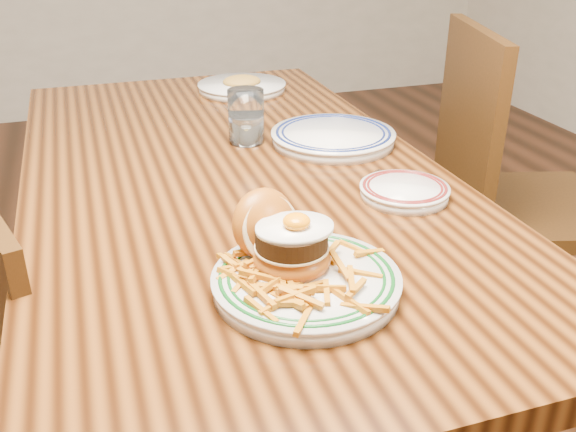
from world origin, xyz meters
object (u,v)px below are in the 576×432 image
object	(u,v)px
table	(234,206)
chair_right	(505,192)
main_plate	(299,265)
side_plate	(404,190)

from	to	relation	value
table	chair_right	bearing A→B (deg)	9.79
chair_right	main_plate	xyz separation A→B (m)	(-0.83, -0.62, 0.27)
chair_right	main_plate	world-z (taller)	chair_right
chair_right	main_plate	distance (m)	1.07
side_plate	chair_right	bearing A→B (deg)	58.04
table	side_plate	world-z (taller)	side_plate
main_plate	chair_right	bearing A→B (deg)	16.14
table	side_plate	size ratio (longest dim) A/B	8.81
side_plate	main_plate	bearing A→B (deg)	-119.17
chair_right	main_plate	bearing A→B (deg)	52.90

